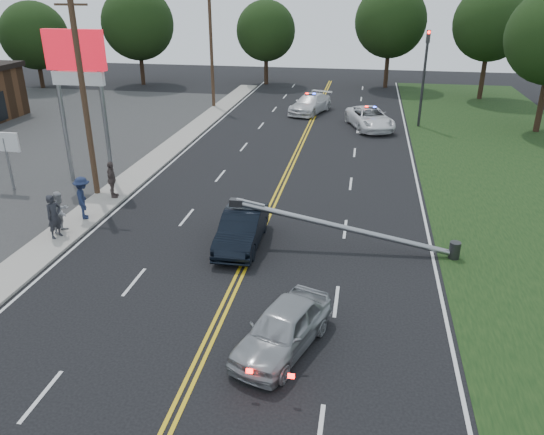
% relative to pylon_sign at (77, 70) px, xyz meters
% --- Properties ---
extents(ground, '(120.00, 120.00, 0.00)m').
position_rel_pylon_sign_xyz_m(ground, '(10.50, -14.00, -6.00)').
color(ground, black).
rests_on(ground, ground).
extents(sidewalk, '(1.80, 70.00, 0.12)m').
position_rel_pylon_sign_xyz_m(sidewalk, '(2.10, -4.00, -5.94)').
color(sidewalk, '#9E988F').
rests_on(sidewalk, ground).
extents(centerline_yellow, '(0.36, 80.00, 0.00)m').
position_rel_pylon_sign_xyz_m(centerline_yellow, '(10.50, -4.00, -5.99)').
color(centerline_yellow, gold).
rests_on(centerline_yellow, ground).
extents(pylon_sign, '(3.20, 0.35, 8.00)m').
position_rel_pylon_sign_xyz_m(pylon_sign, '(0.00, 0.00, 0.00)').
color(pylon_sign, gray).
rests_on(pylon_sign, ground).
extents(small_sign, '(1.60, 0.14, 3.10)m').
position_rel_pylon_sign_xyz_m(small_sign, '(-3.50, -2.00, -3.66)').
color(small_sign, gray).
rests_on(small_sign, ground).
extents(traffic_signal, '(0.28, 0.41, 7.05)m').
position_rel_pylon_sign_xyz_m(traffic_signal, '(18.80, 16.00, -1.79)').
color(traffic_signal, '#2D2D30').
rests_on(traffic_signal, ground).
extents(fallen_streetlight, '(9.36, 0.44, 1.91)m').
position_rel_pylon_sign_xyz_m(fallen_streetlight, '(14.69, -6.00, -5.08)').
color(fallen_streetlight, '#2D2D30').
rests_on(fallen_streetlight, ground).
extents(utility_pole_mid, '(1.60, 0.28, 10.00)m').
position_rel_pylon_sign_xyz_m(utility_pole_mid, '(1.30, -2.00, -0.91)').
color(utility_pole_mid, '#382619').
rests_on(utility_pole_mid, ground).
extents(utility_pole_far, '(1.60, 0.28, 10.00)m').
position_rel_pylon_sign_xyz_m(utility_pole_far, '(1.30, 20.00, -0.91)').
color(utility_pole_far, '#382619').
rests_on(utility_pole_far, ground).
extents(tree_4, '(6.74, 6.74, 8.64)m').
position_rel_pylon_sign_xyz_m(tree_4, '(-19.34, 26.33, -0.73)').
color(tree_4, black).
rests_on(tree_4, ground).
extents(tree_5, '(7.49, 7.49, 10.06)m').
position_rel_pylon_sign_xyz_m(tree_5, '(-9.54, 30.02, 0.31)').
color(tree_5, black).
rests_on(tree_5, ground).
extents(tree_6, '(6.27, 6.27, 8.69)m').
position_rel_pylon_sign_xyz_m(tree_6, '(3.66, 32.71, -0.45)').
color(tree_6, black).
rests_on(tree_6, ground).
extents(tree_7, '(7.23, 7.23, 10.24)m').
position_rel_pylon_sign_xyz_m(tree_7, '(16.56, 32.88, 0.62)').
color(tree_7, black).
rests_on(tree_7, ground).
extents(tree_8, '(6.78, 6.78, 10.23)m').
position_rel_pylon_sign_xyz_m(tree_8, '(25.36, 28.16, 0.83)').
color(tree_8, black).
rests_on(tree_8, ground).
extents(crashed_sedan, '(1.66, 4.52, 1.48)m').
position_rel_pylon_sign_xyz_m(crashed_sedan, '(10.02, -6.35, -5.26)').
color(crashed_sedan, black).
rests_on(crashed_sedan, ground).
extents(waiting_sedan, '(2.96, 4.48, 1.42)m').
position_rel_pylon_sign_xyz_m(waiting_sedan, '(12.79, -12.86, -5.29)').
color(waiting_sedan, '#999CA0').
rests_on(waiting_sedan, ground).
extents(emergency_a, '(4.20, 6.15, 1.56)m').
position_rel_pylon_sign_xyz_m(emergency_a, '(15.06, 14.68, -5.22)').
color(emergency_a, white).
rests_on(emergency_a, ground).
extents(emergency_b, '(3.70, 5.76, 1.55)m').
position_rel_pylon_sign_xyz_m(emergency_b, '(10.04, 19.15, -5.22)').
color(emergency_b, silver).
rests_on(emergency_b, ground).
extents(bystander_a, '(0.67, 0.81, 1.91)m').
position_rel_pylon_sign_xyz_m(bystander_a, '(2.12, -7.21, -4.92)').
color(bystander_a, '#24262C').
rests_on(bystander_a, sidewalk).
extents(bystander_b, '(0.82, 0.99, 1.84)m').
position_rel_pylon_sign_xyz_m(bystander_b, '(2.08, -6.63, -4.96)').
color(bystander_b, '#A3A3A8').
rests_on(bystander_b, sidewalk).
extents(bystander_c, '(1.27, 1.48, 1.99)m').
position_rel_pylon_sign_xyz_m(bystander_c, '(2.33, -5.12, -4.88)').
color(bystander_c, '#1B2543').
rests_on(bystander_c, sidewalk).
extents(bystander_d, '(0.71, 1.17, 1.87)m').
position_rel_pylon_sign_xyz_m(bystander_d, '(2.42, -2.42, -4.94)').
color(bystander_d, '#564845').
rests_on(bystander_d, sidewalk).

